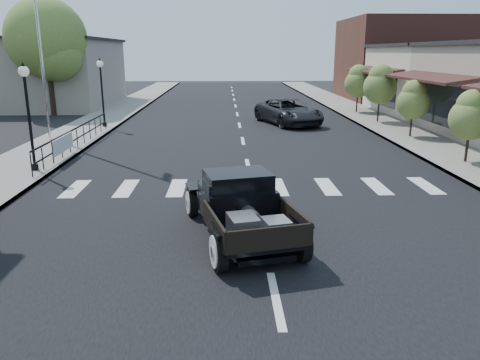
{
  "coord_description": "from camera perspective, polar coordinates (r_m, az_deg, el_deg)",
  "views": [
    {
      "loc": [
        -0.87,
        -10.29,
        4.2
      ],
      "look_at": [
        -0.49,
        1.33,
        1.0
      ],
      "focal_mm": 35.0,
      "sensor_mm": 36.0,
      "label": 1
    }
  ],
  "objects": [
    {
      "name": "ground",
      "position": [
        11.15,
        2.75,
        -6.76
      ],
      "size": [
        120.0,
        120.0,
        0.0
      ],
      "primitive_type": "plane",
      "color": "black",
      "rests_on": "ground"
    },
    {
      "name": "road",
      "position": [
        25.65,
        0.09,
        6.0
      ],
      "size": [
        14.0,
        80.0,
        0.02
      ],
      "primitive_type": "cube",
      "color": "black",
      "rests_on": "ground"
    },
    {
      "name": "road_markings",
      "position": [
        20.74,
        0.56,
        3.71
      ],
      "size": [
        12.0,
        60.0,
        0.06
      ],
      "primitive_type": null,
      "color": "silver",
      "rests_on": "ground"
    },
    {
      "name": "sidewalk_left",
      "position": [
        26.74,
        -18.53,
        5.73
      ],
      "size": [
        3.0,
        80.0,
        0.15
      ],
      "primitive_type": "cube",
      "color": "gray",
      "rests_on": "ground"
    },
    {
      "name": "sidewalk_right",
      "position": [
        27.29,
        18.33,
        5.93
      ],
      "size": [
        3.0,
        80.0,
        0.15
      ],
      "primitive_type": "cube",
      "color": "gray",
      "rests_on": "ground"
    },
    {
      "name": "low_building_left",
      "position": [
        40.85,
        -22.63,
        11.87
      ],
      "size": [
        10.0,
        12.0,
        5.0
      ],
      "primitive_type": "cube",
      "color": "gray",
      "rests_on": "ground"
    },
    {
      "name": "storefront_far",
      "position": [
        36.03,
        24.73,
        10.92
      ],
      "size": [
        10.0,
        9.0,
        4.5
      ],
      "primitive_type": "cube",
      "color": "beige",
      "rests_on": "ground"
    },
    {
      "name": "far_building_right",
      "position": [
        45.36,
        19.86,
        13.64
      ],
      "size": [
        11.0,
        10.0,
        7.0
      ],
      "primitive_type": "cube",
      "color": "brown",
      "rests_on": "ground"
    },
    {
      "name": "railing",
      "position": [
        21.58,
        -19.27,
        5.07
      ],
      "size": [
        0.08,
        10.0,
        1.0
      ],
      "primitive_type": null,
      "color": "black",
      "rests_on": "sidewalk_left"
    },
    {
      "name": "banner",
      "position": [
        19.72,
        -20.66,
        3.44
      ],
      "size": [
        0.04,
        2.2,
        0.6
      ],
      "primitive_type": null,
      "color": "silver",
      "rests_on": "sidewalk_left"
    },
    {
      "name": "lamp_post_b",
      "position": [
        17.77,
        -24.32,
        6.94
      ],
      "size": [
        0.36,
        0.36,
        3.71
      ],
      "primitive_type": null,
      "color": "black",
      "rests_on": "sidewalk_left"
    },
    {
      "name": "lamp_post_c",
      "position": [
        27.23,
        -16.45,
        10.16
      ],
      "size": [
        0.36,
        0.36,
        3.71
      ],
      "primitive_type": null,
      "color": "black",
      "rests_on": "sidewalk_left"
    },
    {
      "name": "big_tree_far",
      "position": [
        34.33,
        -22.35,
        13.65
      ],
      "size": [
        5.2,
        5.2,
        7.63
      ],
      "primitive_type": null,
      "color": "olive",
      "rests_on": "ground"
    },
    {
      "name": "small_tree_b",
      "position": [
        19.59,
        26.19,
        5.77
      ],
      "size": [
        1.57,
        1.57,
        2.61
      ],
      "primitive_type": null,
      "color": "#5D7234",
      "rests_on": "sidewalk_right"
    },
    {
      "name": "small_tree_c",
      "position": [
        24.54,
        20.28,
        8.06
      ],
      "size": [
        1.58,
        1.58,
        2.64
      ],
      "primitive_type": null,
      "color": "#5D7234",
      "rests_on": "sidewalk_right"
    },
    {
      "name": "small_tree_d",
      "position": [
        29.27,
        16.64,
        10.0
      ],
      "size": [
        1.94,
        1.94,
        3.24
      ],
      "primitive_type": null,
      "color": "#5D7234",
      "rests_on": "sidewalk_right"
    },
    {
      "name": "small_tree_e",
      "position": [
        33.7,
        14.16,
        10.67
      ],
      "size": [
        1.85,
        1.85,
        3.08
      ],
      "primitive_type": null,
      "color": "#5D7234",
      "rests_on": "sidewalk_right"
    },
    {
      "name": "hotrod_pickup",
      "position": [
        10.75,
        0.01,
        -3.15
      ],
      "size": [
        3.11,
        4.89,
        1.57
      ],
      "primitive_type": null,
      "rotation": [
        0.0,
        0.0,
        0.24
      ],
      "color": "black",
      "rests_on": "ground"
    },
    {
      "name": "second_car",
      "position": [
        28.14,
        5.92,
        8.26
      ],
      "size": [
        4.08,
        5.87,
        1.49
      ],
      "primitive_type": "imported",
      "rotation": [
        0.0,
        0.0,
        0.33
      ],
      "color": "black",
      "rests_on": "ground"
    }
  ]
}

